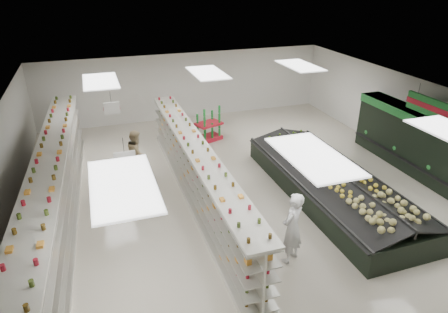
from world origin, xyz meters
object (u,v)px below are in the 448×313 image
object	(u,v)px
produce_island	(330,183)
gondola_left	(56,194)
gondola_center	(197,174)
shopper_background	(137,153)
soda_endcap	(209,125)
shopper_main	(292,228)

from	to	relation	value
produce_island	gondola_left	bearing A→B (deg)	171.74
gondola_center	shopper_background	xyz separation A→B (m)	(-1.60, 2.23, 0.00)
gondola_center	produce_island	bearing A→B (deg)	-17.42
gondola_left	gondola_center	xyz separation A→B (m)	(4.18, 0.11, -0.11)
soda_endcap	shopper_main	world-z (taller)	shopper_main
gondola_center	shopper_background	world-z (taller)	gondola_center
soda_endcap	shopper_background	distance (m)	4.09
shopper_background	soda_endcap	bearing A→B (deg)	-46.13
produce_island	shopper_main	world-z (taller)	shopper_main
produce_island	soda_endcap	xyz separation A→B (m)	(-2.39, 5.88, 0.18)
gondola_left	produce_island	distance (m)	8.43
gondola_left	soda_endcap	xyz separation A→B (m)	(5.94, 4.67, -0.29)
gondola_center	gondola_left	bearing A→B (deg)	-178.36
gondola_center	soda_endcap	world-z (taller)	gondola_center
shopper_main	shopper_background	distance (m)	6.72
produce_island	soda_endcap	bearing A→B (deg)	112.12
soda_endcap	gondola_left	bearing A→B (deg)	-141.83
produce_island	shopper_background	world-z (taller)	shopper_background
gondola_left	produce_island	world-z (taller)	gondola_left
gondola_center	soda_endcap	distance (m)	4.89
gondola_left	gondola_center	world-z (taller)	gondola_left
gondola_left	produce_island	xyz separation A→B (m)	(8.33, -1.21, -0.46)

